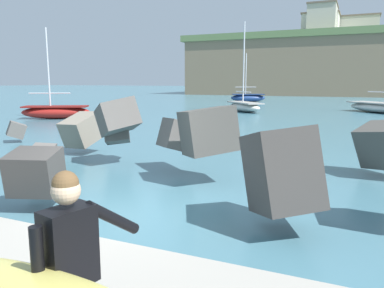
{
  "coord_description": "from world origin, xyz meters",
  "views": [
    {
      "loc": [
        4.1,
        -6.28,
        2.64
      ],
      "look_at": [
        1.12,
        0.5,
        1.4
      ],
      "focal_mm": 35.12,
      "sensor_mm": 36.0,
      "label": 1
    }
  ],
  "objects": [
    {
      "name": "surfer_with_board",
      "position": [
        2.25,
        -4.39,
        1.28
      ],
      "size": [
        2.12,
        1.37,
        1.78
      ],
      "color": "black",
      "rests_on": "walkway_path"
    },
    {
      "name": "boat_mid_right",
      "position": [
        -9.03,
        41.68,
        0.57
      ],
      "size": [
        4.87,
        3.59,
        6.19
      ],
      "color": "navy",
      "rests_on": "ground"
    },
    {
      "name": "boat_near_left",
      "position": [
        -15.61,
        14.34,
        0.52
      ],
      "size": [
        4.96,
        3.68,
        6.31
      ],
      "color": "maroon",
      "rests_on": "ground"
    },
    {
      "name": "station_building_central",
      "position": [
        -3.98,
        77.99,
        14.0
      ],
      "size": [
        7.4,
        5.97,
        4.85
      ],
      "color": "silver",
      "rests_on": "headland_bluff"
    },
    {
      "name": "station_building_west",
      "position": [
        3.16,
        83.57,
        13.98
      ],
      "size": [
        8.37,
        4.31,
        4.81
      ],
      "color": "#B2ADA3",
      "rests_on": "headland_bluff"
    },
    {
      "name": "ground_plane",
      "position": [
        0.0,
        0.0,
        0.0
      ],
      "size": [
        400.0,
        400.0,
        0.0
      ],
      "primitive_type": "plane",
      "color": "#42707F"
    },
    {
      "name": "breakwater_jetty",
      "position": [
        -1.02,
        2.43,
        1.03
      ],
      "size": [
        32.83,
        8.18,
        2.21
      ],
      "color": "gray",
      "rests_on": "ground"
    },
    {
      "name": "boat_mid_left",
      "position": [
        -4.98,
        25.85,
        0.51
      ],
      "size": [
        4.41,
        4.6,
        7.7
      ],
      "color": "beige",
      "rests_on": "ground"
    },
    {
      "name": "boat_far_left",
      "position": [
        5.85,
        29.44,
        0.49
      ],
      "size": [
        5.86,
        5.92,
        7.67
      ],
      "color": "beige",
      "rests_on": "ground"
    },
    {
      "name": "station_building_annex",
      "position": [
        -3.21,
        73.32,
        14.41
      ],
      "size": [
        5.35,
        8.04,
        5.68
      ],
      "color": "#B2ADA3",
      "rests_on": "headland_bluff"
    }
  ]
}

